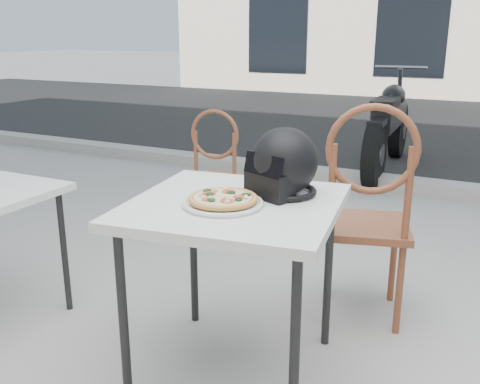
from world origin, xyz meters
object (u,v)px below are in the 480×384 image
at_px(helmet, 283,165).
at_px(cafe_chair_main, 367,204).
at_px(plate, 223,203).
at_px(motorcycle, 389,127).
at_px(cafe_table_main, 235,218).
at_px(pizza, 223,198).
at_px(cafe_chair_side, 219,166).

height_order(helmet, cafe_chair_main, cafe_chair_main).
bearing_deg(plate, cafe_chair_main, 62.06).
xyz_separation_m(plate, motorcycle, (-0.18, 4.07, -0.31)).
height_order(cafe_table_main, motorcycle, motorcycle).
relative_size(plate, pizza, 1.19).
relative_size(pizza, helmet, 0.90).
bearing_deg(helmet, motorcycle, 115.82).
relative_size(cafe_chair_side, motorcycle, 0.43).
height_order(pizza, helmet, helmet).
height_order(pizza, cafe_chair_main, cafe_chair_main).
relative_size(cafe_table_main, cafe_chair_main, 0.82).
height_order(plate, pizza, pizza).
xyz_separation_m(cafe_chair_main, motorcycle, (-0.58, 3.32, -0.15)).
xyz_separation_m(cafe_table_main, pizza, (-0.01, -0.07, 0.10)).
distance_m(cafe_table_main, helmet, 0.30).
relative_size(helmet, cafe_chair_side, 0.39).
xyz_separation_m(cafe_chair_side, motorcycle, (0.68, 2.54, -0.04)).
distance_m(helmet, cafe_chair_main, 0.62).
xyz_separation_m(cafe_table_main, cafe_chair_side, (-0.88, 1.45, -0.19)).
bearing_deg(pizza, motorcycle, 92.59).
distance_m(cafe_table_main, motorcycle, 4.00).
bearing_deg(cafe_table_main, cafe_chair_side, 121.19).
height_order(helmet, motorcycle, motorcycle).
xyz_separation_m(cafe_table_main, cafe_chair_main, (0.38, 0.68, -0.08)).
bearing_deg(motorcycle, pizza, -90.25).
xyz_separation_m(cafe_table_main, helmet, (0.14, 0.18, 0.20)).
xyz_separation_m(helmet, cafe_chair_side, (-1.01, 1.27, -0.39)).
bearing_deg(cafe_chair_side, cafe_chair_main, 139.66).
bearing_deg(plate, cafe_chair_side, 119.56).
distance_m(cafe_table_main, cafe_chair_main, 0.78).
relative_size(plate, helmet, 1.07).
relative_size(plate, cafe_chair_side, 0.42).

